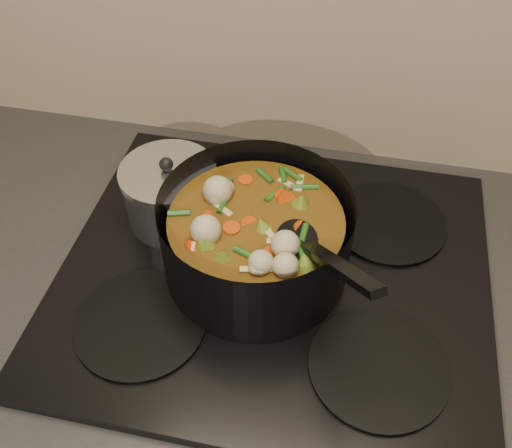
# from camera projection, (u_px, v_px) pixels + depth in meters

# --- Properties ---
(counter) EXTENTS (2.64, 0.64, 0.91)m
(counter) POSITION_uv_depth(u_px,v_px,m) (269.00, 413.00, 1.18)
(counter) COLOR brown
(counter) RESTS_ON ground
(stovetop) EXTENTS (0.62, 0.54, 0.03)m
(stovetop) POSITION_uv_depth(u_px,v_px,m) (274.00, 274.00, 0.84)
(stovetop) COLOR black
(stovetop) RESTS_ON counter
(stockpot) EXTENTS (0.35, 0.35, 0.20)m
(stockpot) POSITION_uv_depth(u_px,v_px,m) (256.00, 239.00, 0.80)
(stockpot) COLOR black
(stockpot) RESTS_ON stovetop
(saucepan) EXTENTS (0.15, 0.15, 0.12)m
(saucepan) POSITION_uv_depth(u_px,v_px,m) (171.00, 194.00, 0.88)
(saucepan) COLOR silver
(saucepan) RESTS_ON stovetop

